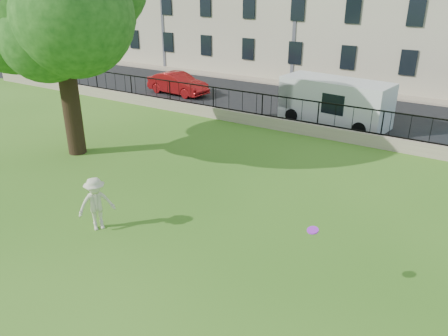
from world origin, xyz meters
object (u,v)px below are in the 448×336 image
Objects in this scene: frisbee at (313,230)px; man at (96,204)px; red_sedan at (178,84)px; white_van at (335,102)px.

man is at bearing -174.33° from frisbee.
red_sedan is (-14.99, 14.43, -0.97)m from frisbee.
man is 14.37m from white_van.
man is 0.39× the size of red_sedan.
man is 17.30m from red_sedan.
white_van is (11.00, -0.93, 0.46)m from red_sedan.
frisbee is at bearing -128.88° from red_sedan.
frisbee reaches higher than man.
man is 6.24× the size of frisbee.
frisbee is 20.83m from red_sedan.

